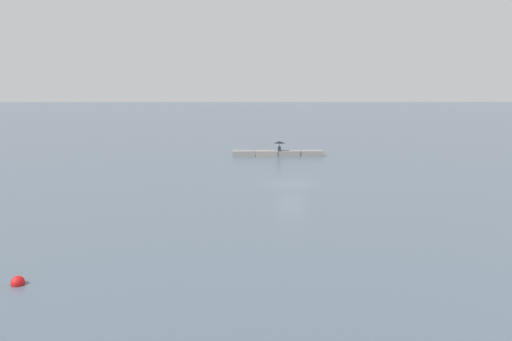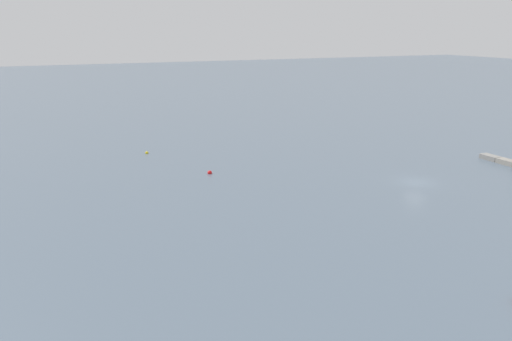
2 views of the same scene
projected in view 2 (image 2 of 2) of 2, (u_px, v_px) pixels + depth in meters
name	position (u px, v px, depth m)	size (l,w,h in m)	color
ground_plane	(416.00, 182.00, 64.78)	(500.00, 500.00, 0.00)	slate
mooring_buoy_near	(210.00, 173.00, 68.61)	(0.62, 0.62, 0.62)	red
mooring_buoy_mid	(147.00, 153.00, 79.66)	(0.51, 0.51, 0.51)	yellow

